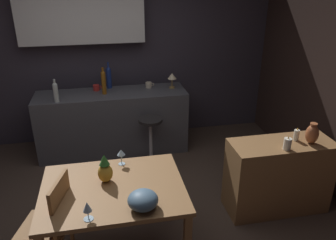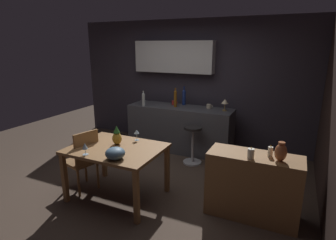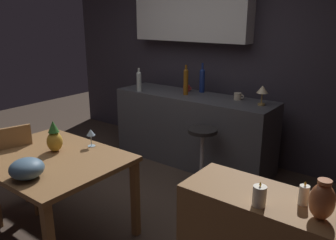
# 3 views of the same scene
# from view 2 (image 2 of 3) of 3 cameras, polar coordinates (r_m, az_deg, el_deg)

# --- Properties ---
(ground_plane) EXTENTS (9.00, 9.00, 0.00)m
(ground_plane) POSITION_cam_2_polar(r_m,az_deg,el_deg) (4.44, -5.76, -12.69)
(ground_plane) COLOR #47382D
(wall_kitchen_back) EXTENTS (5.20, 0.33, 2.60)m
(wall_kitchen_back) POSITION_cam_2_polar(r_m,az_deg,el_deg) (5.86, 3.90, 8.73)
(wall_kitchen_back) COLOR #38333D
(wall_kitchen_back) RESTS_ON ground_plane
(dining_table) EXTENTS (1.23, 0.94, 0.74)m
(dining_table) POSITION_cam_2_polar(r_m,az_deg,el_deg) (3.83, -10.69, -6.81)
(dining_table) COLOR olive
(dining_table) RESTS_ON ground_plane
(kitchen_counter) EXTENTS (2.10, 0.60, 0.90)m
(kitchen_counter) POSITION_cam_2_polar(r_m,az_deg,el_deg) (5.55, 2.49, -1.80)
(kitchen_counter) COLOR #4C4C51
(kitchen_counter) RESTS_ON ground_plane
(sideboard_cabinet) EXTENTS (1.10, 0.44, 0.82)m
(sideboard_cabinet) POSITION_cam_2_polar(r_m,az_deg,el_deg) (3.61, 17.22, -12.99)
(sideboard_cabinet) COLOR olive
(sideboard_cabinet) RESTS_ON ground_plane
(chair_near_window) EXTENTS (0.49, 0.49, 0.93)m
(chair_near_window) POSITION_cam_2_polar(r_m,az_deg,el_deg) (4.16, -17.20, -7.72)
(chair_near_window) COLOR olive
(chair_near_window) RESTS_ON ground_plane
(bar_stool) EXTENTS (0.34, 0.34, 0.69)m
(bar_stool) POSITION_cam_2_polar(r_m,az_deg,el_deg) (4.95, 5.16, -5.00)
(bar_stool) COLOR #262323
(bar_stool) RESTS_ON ground_plane
(wine_glass_left) EXTENTS (0.08, 0.08, 0.16)m
(wine_glass_left) POSITION_cam_2_polar(r_m,az_deg,el_deg) (3.99, -6.56, -2.54)
(wine_glass_left) COLOR silver
(wine_glass_left) RESTS_ON dining_table
(wine_glass_right) EXTENTS (0.08, 0.08, 0.16)m
(wine_glass_right) POSITION_cam_2_polar(r_m,az_deg,el_deg) (3.61, -16.93, -5.30)
(wine_glass_right) COLOR silver
(wine_glass_right) RESTS_ON dining_table
(pineapple_centerpiece) EXTENTS (0.13, 0.13, 0.27)m
(pineapple_centerpiece) POSITION_cam_2_polar(r_m,az_deg,el_deg) (3.88, -10.60, -3.39)
(pineapple_centerpiece) COLOR gold
(pineapple_centerpiece) RESTS_ON dining_table
(fruit_bowl) EXTENTS (0.24, 0.24, 0.15)m
(fruit_bowl) POSITION_cam_2_polar(r_m,az_deg,el_deg) (3.41, -10.95, -6.81)
(fruit_bowl) COLOR slate
(fruit_bowl) RESTS_ON dining_table
(wine_bottle_amber) EXTENTS (0.06, 0.06, 0.37)m
(wine_bottle_amber) POSITION_cam_2_polar(r_m,az_deg,el_deg) (5.40, 1.54, 4.63)
(wine_bottle_amber) COLOR #8C5114
(wine_bottle_amber) RESTS_ON kitchen_counter
(wine_bottle_cobalt) EXTENTS (0.07, 0.07, 0.38)m
(wine_bottle_cobalt) POSITION_cam_2_polar(r_m,az_deg,el_deg) (5.60, 3.35, 4.88)
(wine_bottle_cobalt) COLOR navy
(wine_bottle_cobalt) RESTS_ON kitchen_counter
(wine_bottle_clear) EXTENTS (0.06, 0.06, 0.31)m
(wine_bottle_clear) POSITION_cam_2_polar(r_m,az_deg,el_deg) (5.52, -5.14, 4.42)
(wine_bottle_clear) COLOR silver
(wine_bottle_clear) RESTS_ON kitchen_counter
(cup_red) EXTENTS (0.12, 0.09, 0.08)m
(cup_red) POSITION_cam_2_polar(r_m,az_deg,el_deg) (5.63, 1.25, 3.63)
(cup_red) COLOR red
(cup_red) RESTS_ON kitchen_counter
(cup_cream) EXTENTS (0.12, 0.09, 0.08)m
(cup_cream) POSITION_cam_2_polar(r_m,az_deg,el_deg) (5.36, 8.51, 2.85)
(cup_cream) COLOR beige
(cup_cream) RESTS_ON kitchen_counter
(counter_lamp) EXTENTS (0.13, 0.13, 0.22)m
(counter_lamp) POSITION_cam_2_polar(r_m,az_deg,el_deg) (5.17, 11.77, 3.65)
(counter_lamp) COLOR #A58447
(counter_lamp) RESTS_ON kitchen_counter
(pillar_candle_tall) EXTENTS (0.08, 0.08, 0.15)m
(pillar_candle_tall) POSITION_cam_2_polar(r_m,az_deg,el_deg) (3.30, 16.87, -6.72)
(pillar_candle_tall) COLOR white
(pillar_candle_tall) RESTS_ON sideboard_cabinet
(pillar_candle_short) EXTENTS (0.06, 0.06, 0.14)m
(pillar_candle_short) POSITION_cam_2_polar(r_m,az_deg,el_deg) (3.44, 20.54, -6.19)
(pillar_candle_short) COLOR white
(pillar_candle_short) RESTS_ON sideboard_cabinet
(vase_copper) EXTENTS (0.13, 0.13, 0.23)m
(vase_copper) POSITION_cam_2_polar(r_m,az_deg,el_deg) (3.33, 22.44, -6.21)
(vase_copper) COLOR #B26038
(vase_copper) RESTS_ON sideboard_cabinet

